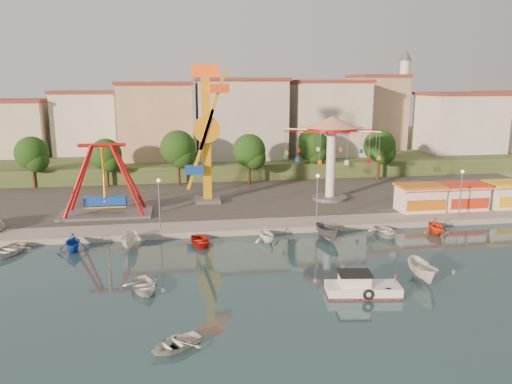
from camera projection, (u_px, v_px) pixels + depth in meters
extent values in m
plane|color=#142E37|center=(262.00, 282.00, 38.31)|extent=(200.00, 200.00, 0.00)
cube|color=#9E998E|center=(209.00, 159.00, 98.06)|extent=(200.00, 100.00, 0.60)
cube|color=#4C4944|center=(225.00, 192.00, 67.13)|extent=(90.00, 28.00, 0.01)
cube|color=#384C26|center=(207.00, 150.00, 102.63)|extent=(200.00, 60.00, 3.00)
cube|color=#59595E|center=(106.00, 213.00, 55.49)|extent=(10.00, 5.00, 0.30)
cube|color=#1443B1|center=(106.00, 201.00, 55.18)|extent=(4.50, 1.40, 1.00)
cylinder|color=#AE0D0F|center=(102.00, 145.00, 53.85)|extent=(5.00, 0.40, 0.40)
cube|color=#59595E|center=(208.00, 200.00, 61.39)|extent=(3.00, 3.00, 0.50)
cube|color=#F3A314|center=(206.00, 141.00, 59.84)|extent=(1.00, 1.00, 15.00)
cube|color=#E8440C|center=(205.00, 70.00, 58.06)|extent=(3.20, 0.50, 1.40)
cylinder|color=#F3A314|center=(207.00, 129.00, 58.74)|extent=(3.20, 0.50, 3.20)
cube|color=#F3A314|center=(213.00, 109.00, 58.16)|extent=(3.50, 0.35, 9.60)
cube|color=#F34A15|center=(219.00, 88.00, 57.78)|extent=(2.20, 1.20, 1.00)
cylinder|color=#59595E|center=(330.00, 198.00, 62.81)|extent=(4.40, 4.40, 0.40)
cylinder|color=white|center=(331.00, 164.00, 61.88)|extent=(1.10, 1.10, 9.00)
cylinder|color=#AE0D0F|center=(332.00, 129.00, 60.96)|extent=(6.00, 6.00, 0.50)
cone|color=red|center=(332.00, 122.00, 60.77)|extent=(6.40, 6.40, 1.40)
cube|color=white|center=(420.00, 199.00, 57.03)|extent=(5.00, 3.00, 2.80)
cube|color=#CA6411|center=(421.00, 186.00, 56.70)|extent=(5.40, 3.40, 0.25)
cube|color=red|center=(428.00, 192.00, 55.13)|extent=(5.00, 0.77, 0.43)
cube|color=white|center=(463.00, 197.00, 57.84)|extent=(5.00, 3.00, 2.80)
cube|color=red|center=(464.00, 184.00, 57.51)|extent=(5.40, 3.40, 0.25)
cube|color=red|center=(472.00, 190.00, 55.94)|extent=(5.00, 0.77, 0.43)
cube|color=white|center=(509.00, 195.00, 58.74)|extent=(5.00, 3.00, 2.80)
cube|color=gold|center=(510.00, 182.00, 58.41)|extent=(5.40, 3.40, 0.25)
cylinder|color=#59595E|center=(160.00, 206.00, 48.97)|extent=(0.14, 0.14, 5.00)
cylinder|color=#59595E|center=(317.00, 201.00, 51.41)|extent=(0.14, 0.14, 5.00)
cylinder|color=#59595E|center=(460.00, 195.00, 53.85)|extent=(0.14, 0.14, 5.00)
cylinder|color=#382314|center=(34.00, 175.00, 69.51)|extent=(0.44, 0.44, 3.60)
sphere|color=black|center=(32.00, 153.00, 68.84)|extent=(4.60, 4.60, 4.60)
cylinder|color=#382314|center=(107.00, 175.00, 70.34)|extent=(0.44, 0.44, 3.40)
sphere|color=black|center=(106.00, 154.00, 69.72)|extent=(4.35, 4.35, 4.35)
cylinder|color=#382314|center=(179.00, 171.00, 71.39)|extent=(0.44, 0.44, 3.92)
sphere|color=black|center=(178.00, 148.00, 70.67)|extent=(5.02, 5.02, 5.02)
cylinder|color=#382314|center=(249.00, 172.00, 71.55)|extent=(0.44, 0.44, 3.66)
sphere|color=black|center=(249.00, 150.00, 70.88)|extent=(4.68, 4.68, 4.68)
cylinder|color=#382314|center=(311.00, 167.00, 75.95)|extent=(0.44, 0.44, 3.80)
sphere|color=black|center=(312.00, 145.00, 75.25)|extent=(4.86, 4.86, 4.86)
cylinder|color=#382314|center=(378.00, 167.00, 75.72)|extent=(0.44, 0.44, 3.77)
sphere|color=black|center=(379.00, 146.00, 75.03)|extent=(4.83, 4.83, 4.83)
cube|color=silver|center=(84.00, 130.00, 83.06)|extent=(12.33, 9.01, 8.63)
cube|color=tan|center=(164.00, 121.00, 85.35)|extent=(11.95, 9.28, 11.23)
cube|color=beige|center=(246.00, 127.00, 84.62)|extent=(12.59, 10.50, 9.20)
cube|color=beige|center=(318.00, 124.00, 89.95)|extent=(10.75, 9.23, 9.24)
cube|color=tan|center=(392.00, 119.00, 89.96)|extent=(12.77, 10.96, 11.21)
cube|color=silver|center=(457.00, 116.00, 90.13)|extent=(8.23, 8.98, 12.36)
cube|color=beige|center=(499.00, 123.00, 97.09)|extent=(11.59, 10.93, 8.76)
cylinder|color=silver|center=(403.00, 104.00, 93.54)|extent=(1.80, 1.80, 16.00)
cylinder|color=#59595E|center=(404.00, 77.00, 92.47)|extent=(2.80, 2.80, 0.30)
cone|color=#59595E|center=(406.00, 55.00, 91.61)|extent=(2.20, 2.20, 2.00)
cube|color=white|center=(363.00, 291.00, 35.95)|extent=(5.51, 2.73, 0.95)
cube|color=#AE0D0F|center=(363.00, 294.00, 35.99)|extent=(5.51, 2.73, 0.17)
cube|color=white|center=(354.00, 280.00, 35.78)|extent=(2.32, 1.87, 0.95)
cube|color=black|center=(355.00, 273.00, 35.67)|extent=(2.56, 2.11, 0.13)
torus|color=black|center=(368.00, 295.00, 34.89)|extent=(0.83, 0.32, 0.80)
torus|color=black|center=(388.00, 293.00, 35.17)|extent=(0.83, 0.32, 0.80)
imported|color=silver|center=(143.00, 286.00, 36.61)|extent=(3.55, 4.28, 0.77)
imported|color=silver|center=(175.00, 343.00, 28.64)|extent=(3.92, 3.62, 0.66)
imported|color=silver|center=(423.00, 271.00, 38.53)|extent=(1.68, 4.04, 1.54)
imported|color=silver|center=(8.00, 250.00, 44.44)|extent=(3.73, 4.49, 0.80)
imported|color=#1445B7|center=(73.00, 242.00, 45.18)|extent=(3.17, 3.55, 1.70)
imported|color=silver|center=(130.00, 241.00, 45.98)|extent=(1.63, 3.71, 1.40)
imported|color=red|center=(200.00, 241.00, 47.04)|extent=(3.18, 4.03, 0.75)
imported|color=white|center=(267.00, 234.00, 47.93)|extent=(3.15, 3.42, 1.50)
imported|color=#4E4F53|center=(327.00, 232.00, 48.87)|extent=(2.28, 3.82, 1.39)
imported|color=silver|center=(386.00, 232.00, 49.86)|extent=(2.81, 3.89, 0.80)
imported|color=#FA3F16|center=(435.00, 226.00, 50.58)|extent=(2.80, 3.19, 1.61)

